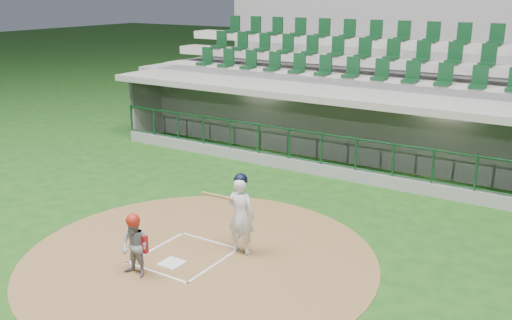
# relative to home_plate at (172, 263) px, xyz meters

# --- Properties ---
(ground) EXTENTS (120.00, 120.00, 0.00)m
(ground) POSITION_rel_home_plate_xyz_m (0.00, 0.70, -0.02)
(ground) COLOR #1A4513
(ground) RESTS_ON ground
(dirt_circle) EXTENTS (7.20, 7.20, 0.01)m
(dirt_circle) POSITION_rel_home_plate_xyz_m (0.30, 0.50, -0.02)
(dirt_circle) COLOR brown
(dirt_circle) RESTS_ON ground
(home_plate) EXTENTS (0.43, 0.43, 0.02)m
(home_plate) POSITION_rel_home_plate_xyz_m (0.00, 0.00, 0.00)
(home_plate) COLOR silver
(home_plate) RESTS_ON dirt_circle
(batter_box_chalk) EXTENTS (1.55, 1.80, 0.01)m
(batter_box_chalk) POSITION_rel_home_plate_xyz_m (0.00, 0.40, -0.00)
(batter_box_chalk) COLOR white
(batter_box_chalk) RESTS_ON ground
(dugout_structure) EXTENTS (16.40, 3.70, 3.00)m
(dugout_structure) POSITION_rel_home_plate_xyz_m (0.21, 8.54, 0.93)
(dugout_structure) COLOR slate
(dugout_structure) RESTS_ON ground
(seating_deck) EXTENTS (17.00, 6.72, 5.15)m
(seating_deck) POSITION_rel_home_plate_xyz_m (0.00, 11.61, 1.40)
(seating_deck) COLOR gray
(seating_deck) RESTS_ON ground
(batter) EXTENTS (0.85, 0.86, 1.72)m
(batter) POSITION_rel_home_plate_xyz_m (0.87, 1.16, 0.85)
(batter) COLOR silver
(batter) RESTS_ON dirt_circle
(catcher) EXTENTS (0.57, 0.45, 1.25)m
(catcher) POSITION_rel_home_plate_xyz_m (-0.26, -0.72, 0.61)
(catcher) COLOR gray
(catcher) RESTS_ON dirt_circle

